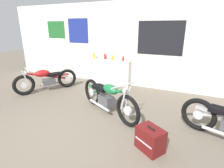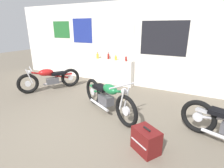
% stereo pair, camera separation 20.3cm
% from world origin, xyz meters
% --- Properties ---
extents(ground_plane, '(24.00, 24.00, 0.00)m').
position_xyz_m(ground_plane, '(0.00, 0.00, 0.00)').
color(ground_plane, '#706656').
extents(wall_back, '(10.00, 0.07, 2.80)m').
position_xyz_m(wall_back, '(-0.01, 3.28, 1.41)').
color(wall_back, silver).
rests_on(wall_back, ground_plane).
extents(sill_counter, '(1.50, 0.28, 0.89)m').
position_xyz_m(sill_counter, '(-0.56, 3.10, 0.44)').
color(sill_counter, silver).
rests_on(sill_counter, ground_plane).
extents(bottle_leftmost, '(0.09, 0.09, 0.23)m').
position_xyz_m(bottle_leftmost, '(-1.18, 3.06, 0.99)').
color(bottle_leftmost, gold).
rests_on(bottle_leftmost, sill_counter).
extents(bottle_left_center, '(0.06, 0.06, 0.25)m').
position_xyz_m(bottle_left_center, '(-0.77, 3.13, 1.00)').
color(bottle_left_center, maroon).
rests_on(bottle_left_center, sill_counter).
extents(bottle_center, '(0.08, 0.08, 0.19)m').
position_xyz_m(bottle_center, '(-0.43, 3.06, 0.97)').
color(bottle_center, gold).
rests_on(bottle_center, sill_counter).
extents(bottle_right_center, '(0.06, 0.06, 0.19)m').
position_xyz_m(bottle_right_center, '(-0.05, 3.06, 0.97)').
color(bottle_right_center, maroon).
rests_on(bottle_right_center, sill_counter).
extents(motorcycle_green, '(1.88, 1.07, 0.87)m').
position_xyz_m(motorcycle_green, '(0.36, 1.00, 0.42)').
color(motorcycle_green, black).
rests_on(motorcycle_green, ground_plane).
extents(motorcycle_red, '(1.15, 1.72, 0.79)m').
position_xyz_m(motorcycle_red, '(-2.09, 1.58, 0.39)').
color(motorcycle_red, black).
rests_on(motorcycle_red, ground_plane).
extents(hard_case_darkred, '(0.54, 0.50, 0.43)m').
position_xyz_m(hard_case_darkred, '(1.59, 0.11, 0.20)').
color(hard_case_darkred, maroon).
rests_on(hard_case_darkred, ground_plane).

